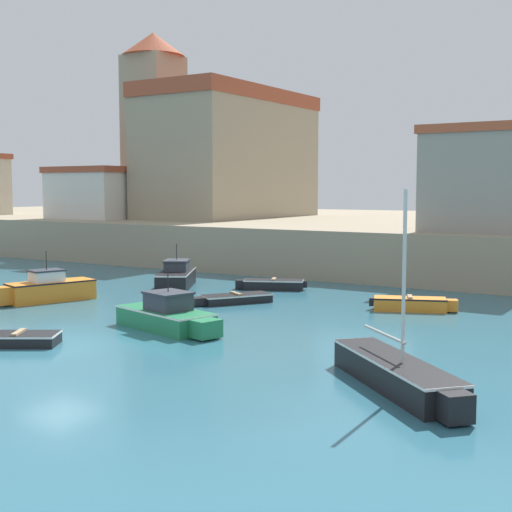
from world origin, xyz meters
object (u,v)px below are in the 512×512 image
sailboat_black_4 (397,373)px  motorboat_orange_7 (48,289)px  dinghy_black_8 (234,298)px  dinghy_black_2 (272,284)px  dinghy_black_1 (15,339)px  church (217,148)px  motorboat_black_3 (177,276)px  harbor_shed_mid_row (95,193)px  motorboat_green_6 (168,316)px  harbor_shed_near_wharf (483,179)px  dinghy_orange_5 (412,304)px

sailboat_black_4 → motorboat_orange_7: bearing=164.7°
motorboat_orange_7 → dinghy_black_8: bearing=28.8°
dinghy_black_2 → sailboat_black_4: 19.44m
dinghy_black_1 → dinghy_black_2: (0.49, 16.56, 0.06)m
dinghy_black_8 → church: size_ratio=0.22×
sailboat_black_4 → motorboat_orange_7: sailboat_black_4 is taller
motorboat_orange_7 → motorboat_black_3: bearing=74.4°
motorboat_orange_7 → harbor_shed_mid_row: bearing=129.7°
dinghy_black_1 → motorboat_green_6: (2.72, 5.01, 0.30)m
motorboat_black_3 → motorboat_orange_7: bearing=-105.6°
dinghy_black_1 → motorboat_black_3: motorboat_black_3 is taller
motorboat_green_6 → dinghy_black_2: bearing=101.0°
motorboat_black_3 → harbor_shed_near_wharf: harbor_shed_near_wharf is taller
motorboat_black_3 → harbor_shed_near_wharf: 18.18m
dinghy_black_2 → harbor_shed_mid_row: size_ratio=0.50×
sailboat_black_4 → church: size_ratio=0.32×
sailboat_black_4 → harbor_shed_mid_row: harbor_shed_mid_row is taller
dinghy_black_8 → harbor_shed_mid_row: size_ratio=0.52×
motorboat_black_3 → motorboat_orange_7: motorboat_orange_7 is taller
harbor_shed_mid_row → dinghy_black_8: bearing=-32.0°
sailboat_black_4 → harbor_shed_near_wharf: harbor_shed_near_wharf is taller
dinghy_orange_5 → harbor_shed_near_wharf: size_ratio=0.58×
dinghy_black_1 → dinghy_black_2: size_ratio=0.90×
sailboat_black_4 → motorboat_orange_7: (-19.84, 5.44, 0.15)m
motorboat_black_3 → harbor_shed_near_wharf: bearing=37.0°
motorboat_black_3 → harbor_shed_near_wharf: (13.86, 10.44, 5.43)m
sailboat_black_4 → harbor_shed_near_wharf: (-3.93, 23.24, 5.55)m
motorboat_orange_7 → harbor_shed_near_wharf: (15.91, 17.80, 5.40)m
motorboat_green_6 → harbor_shed_mid_row: bearing=139.6°
dinghy_black_1 → motorboat_orange_7: 9.87m
dinghy_black_1 → motorboat_orange_7: (-6.60, 7.32, 0.37)m
sailboat_black_4 → motorboat_green_6: size_ratio=1.02×
dinghy_orange_5 → motorboat_orange_7: motorboat_orange_7 is taller
dinghy_black_1 → motorboat_orange_7: bearing=132.0°
dinghy_black_1 → dinghy_black_2: bearing=88.3°
motorboat_orange_7 → church: bearing=108.6°
motorboat_orange_7 → dinghy_black_8: size_ratio=1.28×
dinghy_black_2 → dinghy_orange_5: (8.74, -2.43, 0.03)m
motorboat_black_3 → dinghy_black_8: size_ratio=1.37×
motorboat_green_6 → church: church is taller
dinghy_black_1 → church: church is taller
dinghy_orange_5 → motorboat_orange_7: bearing=-156.7°
dinghy_orange_5 → church: 33.27m
sailboat_black_4 → harbor_shed_mid_row: (-35.93, 24.79, 4.67)m
sailboat_black_4 → dinghy_black_8: (-11.94, 9.79, -0.22)m
dinghy_black_2 → motorboat_black_3: (-5.04, -1.88, 0.28)m
dinghy_black_1 → motorboat_orange_7: motorboat_orange_7 is taller
dinghy_black_1 → dinghy_black_2: 16.56m
motorboat_green_6 → church: size_ratio=0.31×
motorboat_green_6 → harbor_shed_mid_row: harbor_shed_mid_row is taller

